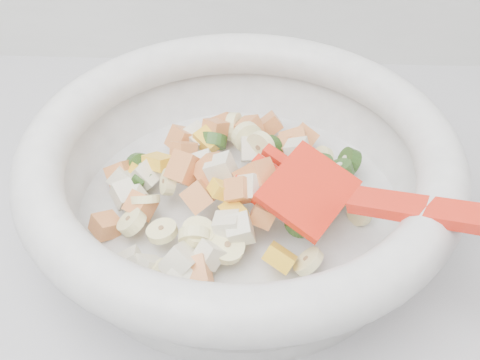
{
  "coord_description": "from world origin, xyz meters",
  "views": [
    {
      "loc": [
        -0.18,
        1.09,
        1.27
      ],
      "look_at": [
        -0.2,
        1.46,
        0.95
      ],
      "focal_mm": 45.0,
      "sensor_mm": 36.0,
      "label": 1
    }
  ],
  "objects": [
    {
      "name": "mixing_bowl",
      "position": [
        -0.2,
        1.46,
        0.95
      ],
      "size": [
        0.46,
        0.35,
        0.14
      ],
      "color": "silver",
      "rests_on": "counter"
    }
  ]
}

